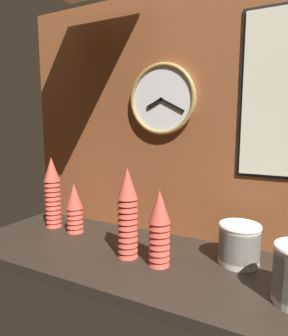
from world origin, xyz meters
name	(u,v)px	position (x,y,z in m)	size (l,w,h in m)	color
ground_plane	(155,262)	(0.00, 0.00, -0.02)	(1.60, 0.56, 0.04)	black
wall_tiled_back	(182,117)	(0.00, 0.27, 0.53)	(1.60, 0.03, 1.05)	brown
cup_stack_far_left	(53,192)	(-0.59, 0.08, 0.17)	(0.08, 0.08, 0.34)	#DB4C3D
cup_stack_center_right	(159,228)	(0.04, -0.05, 0.14)	(0.08, 0.08, 0.27)	#DB4C3D
cup_stack_left	(75,208)	(-0.44, 0.07, 0.11)	(0.08, 0.08, 0.23)	#DB4C3D
cup_stack_center	(128,213)	(-0.09, -0.04, 0.17)	(0.08, 0.08, 0.34)	#DB4C3D
bowl_stack_right	(239,243)	(0.29, 0.10, 0.08)	(0.15, 0.15, 0.15)	beige
wall_clock	(162,99)	(-0.08, 0.23, 0.60)	(0.30, 0.03, 0.30)	white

